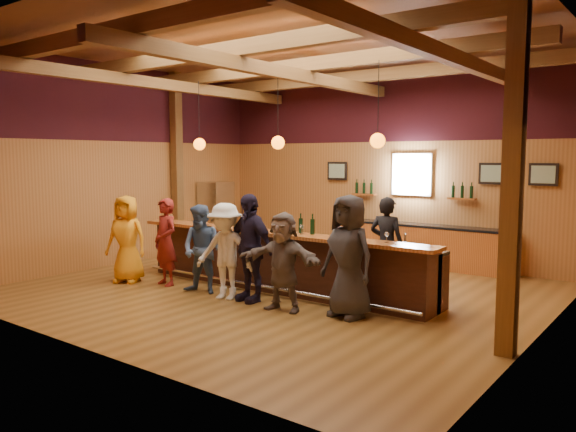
{
  "coord_description": "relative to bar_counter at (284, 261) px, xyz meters",
  "views": [
    {
      "loc": [
        6.24,
        -8.0,
        2.44
      ],
      "look_at": [
        0.0,
        0.3,
        1.35
      ],
      "focal_mm": 35.0,
      "sensor_mm": 36.0,
      "label": 1
    }
  ],
  "objects": [
    {
      "name": "bottle_a",
      "position": [
        0.5,
        -0.17,
        0.73
      ],
      "size": [
        0.08,
        0.08,
        0.35
      ],
      "color": "black",
      "rests_on": "bar_counter"
    },
    {
      "name": "wine_shelves",
      "position": [
        0.78,
        3.73,
        1.1
      ],
      "size": [
        3.0,
        0.18,
        0.3
      ],
      "color": "#93471A",
      "rests_on": "room"
    },
    {
      "name": "customer_orange",
      "position": [
        -2.82,
        -1.38,
        0.33
      ],
      "size": [
        0.98,
        0.82,
        1.7
      ],
      "primitive_type": "imported",
      "rotation": [
        0.0,
        0.0,
        0.4
      ],
      "color": "orange",
      "rests_on": "ground"
    },
    {
      "name": "glass_d",
      "position": [
        -1.24,
        -0.3,
        0.71
      ],
      "size": [
        0.08,
        0.08,
        0.17
      ],
      "color": "silver",
      "rests_on": "bar_counter"
    },
    {
      "name": "glass_h",
      "position": [
        2.23,
        -0.27,
        0.71
      ],
      "size": [
        0.07,
        0.07,
        0.17
      ],
      "color": "silver",
      "rests_on": "bar_counter"
    },
    {
      "name": "back_bar_cabinet",
      "position": [
        1.18,
        3.57,
        -0.05
      ],
      "size": [
        4.0,
        0.52,
        0.95
      ],
      "color": "#93471A",
      "rests_on": "ground"
    },
    {
      "name": "glass_b",
      "position": [
        -1.81,
        -0.29,
        0.72
      ],
      "size": [
        0.08,
        0.08,
        0.18
      ],
      "color": "silver",
      "rests_on": "bar_counter"
    },
    {
      "name": "glass_a",
      "position": [
        -2.62,
        -0.39,
        0.7
      ],
      "size": [
        0.07,
        0.07,
        0.16
      ],
      "color": "silver",
      "rests_on": "bar_counter"
    },
    {
      "name": "customer_brown",
      "position": [
        0.88,
        -1.18,
        0.27
      ],
      "size": [
        1.51,
        0.64,
        1.58
      ],
      "primitive_type": "imported",
      "rotation": [
        0.0,
        0.0,
        0.12
      ],
      "color": "#655851",
      "rests_on": "ground"
    },
    {
      "name": "pendant_lights",
      "position": [
        -0.02,
        -0.15,
        2.19
      ],
      "size": [
        4.24,
        0.24,
        1.37
      ],
      "color": "black",
      "rests_on": "room"
    },
    {
      "name": "customer_redvest",
      "position": [
        -1.99,
        -1.1,
        0.31
      ],
      "size": [
        0.67,
        0.5,
        1.66
      ],
      "primitive_type": "imported",
      "rotation": [
        0.0,
        0.0,
        -0.18
      ],
      "color": "maroon",
      "rests_on": "ground"
    },
    {
      "name": "glass_g",
      "position": [
        1.34,
        -0.27,
        0.71
      ],
      "size": [
        0.08,
        0.08,
        0.18
      ],
      "color": "silver",
      "rests_on": "bar_counter"
    },
    {
      "name": "glass_c",
      "position": [
        -1.66,
        -0.31,
        0.72
      ],
      "size": [
        0.08,
        0.08,
        0.19
      ],
      "color": "silver",
      "rests_on": "bar_counter"
    },
    {
      "name": "customer_white",
      "position": [
        -0.35,
        -1.2,
        0.31
      ],
      "size": [
        1.19,
        0.86,
        1.66
      ],
      "primitive_type": "imported",
      "rotation": [
        0.0,
        0.0,
        0.24
      ],
      "color": "silver",
      "rests_on": "ground"
    },
    {
      "name": "customer_navy",
      "position": [
        0.07,
        -1.05,
        0.4
      ],
      "size": [
        1.13,
        0.61,
        1.83
      ],
      "primitive_type": "imported",
      "rotation": [
        0.0,
        0.0,
        -0.15
      ],
      "color": "black",
      "rests_on": "ground"
    },
    {
      "name": "window",
      "position": [
        0.78,
        3.8,
        1.53
      ],
      "size": [
        0.95,
        0.09,
        0.95
      ],
      "color": "silver",
      "rests_on": "room"
    },
    {
      "name": "bartender",
      "position": [
        1.63,
        0.93,
        0.35
      ],
      "size": [
        0.66,
        0.46,
        1.74
      ],
      "primitive_type": "imported",
      "rotation": [
        0.0,
        0.0,
        3.21
      ],
      "color": "black",
      "rests_on": "ground"
    },
    {
      "name": "bar_counter",
      "position": [
        0.0,
        0.0,
        0.0
      ],
      "size": [
        6.3,
        1.07,
        1.11
      ],
      "color": "black",
      "rests_on": "ground"
    },
    {
      "name": "customer_dark",
      "position": [
        1.9,
        -0.87,
        0.42
      ],
      "size": [
        1.0,
        0.74,
        1.88
      ],
      "primitive_type": "imported",
      "rotation": [
        0.0,
        0.0,
        -0.16
      ],
      "color": "#2C2B2E",
      "rests_on": "ground"
    },
    {
      "name": "ice_bucket",
      "position": [
        0.24,
        -0.28,
        0.72
      ],
      "size": [
        0.24,
        0.24,
        0.26
      ],
      "primitive_type": "cylinder",
      "color": "brown",
      "rests_on": "bar_counter"
    },
    {
      "name": "framed_pictures",
      "position": [
        1.65,
        3.79,
        1.58
      ],
      "size": [
        5.35,
        0.05,
        0.45
      ],
      "color": "black",
      "rests_on": "room"
    },
    {
      "name": "room",
      "position": [
        -0.02,
        -0.09,
        2.69
      ],
      "size": [
        9.04,
        9.0,
        4.52
      ],
      "color": "brown",
      "rests_on": "ground"
    },
    {
      "name": "glass_e",
      "position": [
        -0.56,
        -0.33,
        0.72
      ],
      "size": [
        0.08,
        0.08,
        0.18
      ],
      "color": "silver",
      "rests_on": "bar_counter"
    },
    {
      "name": "bottle_b",
      "position": [
        0.78,
        -0.21,
        0.73
      ],
      "size": [
        0.08,
        0.08,
        0.36
      ],
      "color": "black",
      "rests_on": "bar_counter"
    },
    {
      "name": "stainless_fridge",
      "position": [
        -4.12,
        2.45,
        0.38
      ],
      "size": [
        0.7,
        0.7,
        1.8
      ],
      "primitive_type": "cube",
      "color": "silver",
      "rests_on": "ground"
    },
    {
      "name": "glass_f",
      "position": [
        0.6,
        -0.28,
        0.71
      ],
      "size": [
        0.07,
        0.07,
        0.17
      ],
      "color": "silver",
      "rests_on": "bar_counter"
    },
    {
      "name": "customer_denim",
      "position": [
        -0.98,
        -1.14,
        0.28
      ],
      "size": [
        0.89,
        0.75,
        1.6
      ],
      "primitive_type": "imported",
      "rotation": [
        0.0,
        0.0,
        0.21
      ],
      "color": "#415A82",
      "rests_on": "ground"
    }
  ]
}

